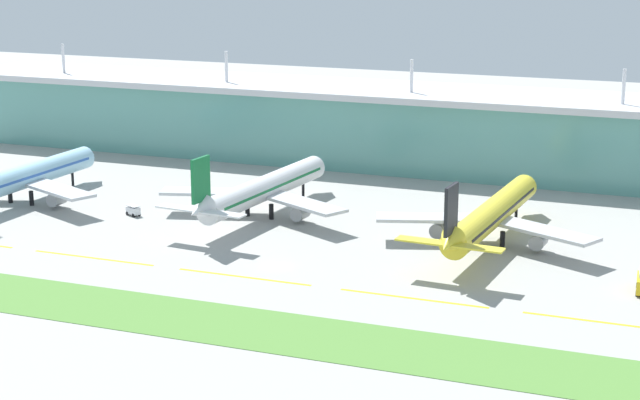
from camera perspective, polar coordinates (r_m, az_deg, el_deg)
ground_plane at (r=213.00m, az=-2.40°, el=-3.57°), size 600.00×600.00×0.00m
terminal_building at (r=300.86m, az=5.16°, el=3.86°), size 288.00×34.00×31.04m
airliner_nearest at (r=270.52m, az=-15.57°, el=1.18°), size 48.77×58.55×18.90m
airliner_near_middle at (r=248.69m, az=-3.11°, el=0.57°), size 48.57×61.17×18.90m
airliner_far_middle at (r=228.81m, az=9.10°, el=-0.80°), size 48.69×64.09×18.90m
taxiway_stripe_mid_west at (r=223.08m, az=-12.02°, el=-3.05°), size 28.00×0.70×0.04m
taxiway_stripe_centre at (r=206.99m, az=-4.08°, el=-4.13°), size 28.00×0.70×0.04m
taxiway_stripe_mid_east at (r=195.54m, az=5.00°, el=-5.26°), size 28.00×0.70×0.04m
taxiway_stripe_east at (r=189.57m, az=14.97°, el=-6.35°), size 28.00×0.70×0.04m
grass_verge at (r=185.21m, az=-6.47°, el=-6.42°), size 300.00×18.00×0.10m
baggage_cart at (r=253.79m, az=-9.95°, el=-0.55°), size 4.02×3.21×2.48m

